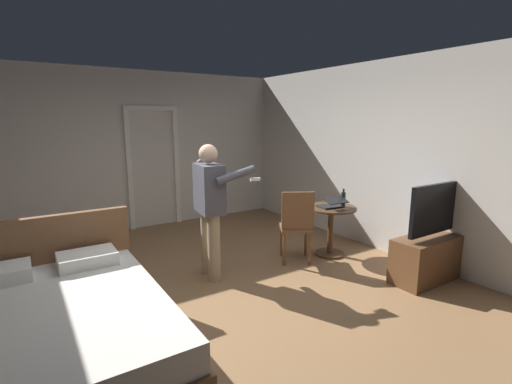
# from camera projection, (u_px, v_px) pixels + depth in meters

# --- Properties ---
(ground_plane) EXTENTS (7.02, 7.02, 0.00)m
(ground_plane) POSITION_uv_depth(u_px,v_px,m) (225.00, 298.00, 4.01)
(ground_plane) COLOR olive
(wall_back) EXTENTS (5.55, 0.12, 2.72)m
(wall_back) POSITION_uv_depth(u_px,v_px,m) (135.00, 151.00, 6.42)
(wall_back) COLOR beige
(wall_back) RESTS_ON ground_plane
(wall_right) EXTENTS (0.12, 6.62, 2.72)m
(wall_right) POSITION_uv_depth(u_px,v_px,m) (394.00, 158.00, 5.20)
(wall_right) COLOR beige
(wall_right) RESTS_ON ground_plane
(doorway_frame) EXTENTS (0.93, 0.08, 2.13)m
(doorway_frame) POSITION_uv_depth(u_px,v_px,m) (153.00, 158.00, 6.54)
(doorway_frame) COLOR white
(doorway_frame) RESTS_ON ground_plane
(bed) EXTENTS (1.58, 2.07, 1.02)m
(bed) POSITION_uv_depth(u_px,v_px,m) (56.00, 335.00, 2.79)
(bed) COLOR brown
(bed) RESTS_ON ground_plane
(tv_flatscreen) EXTENTS (1.15, 0.40, 1.18)m
(tv_flatscreen) POSITION_uv_depth(u_px,v_px,m) (433.00, 251.00, 4.46)
(tv_flatscreen) COLOR brown
(tv_flatscreen) RESTS_ON ground_plane
(side_table) EXTENTS (0.69, 0.69, 0.70)m
(side_table) POSITION_uv_depth(u_px,v_px,m) (331.00, 222.00, 5.21)
(side_table) COLOR #4C331E
(side_table) RESTS_ON ground_plane
(laptop) EXTENTS (0.36, 0.36, 0.16)m
(laptop) POSITION_uv_depth(u_px,v_px,m) (332.00, 204.00, 5.10)
(laptop) COLOR black
(laptop) RESTS_ON side_table
(bottle_on_table) EXTENTS (0.06, 0.06, 0.26)m
(bottle_on_table) POSITION_uv_depth(u_px,v_px,m) (343.00, 199.00, 5.16)
(bottle_on_table) COLOR #262926
(bottle_on_table) RESTS_ON side_table
(wooden_chair) EXTENTS (0.58, 0.58, 0.99)m
(wooden_chair) POSITION_uv_depth(u_px,v_px,m) (297.00, 224.00, 4.91)
(wooden_chair) COLOR brown
(wooden_chair) RESTS_ON ground_plane
(person_blue_shirt) EXTENTS (0.65, 0.66, 1.62)m
(person_blue_shirt) POSITION_uv_depth(u_px,v_px,m) (210.00, 202.00, 4.39)
(person_blue_shirt) COLOR tan
(person_blue_shirt) RESTS_ON ground_plane
(suitcase_dark) EXTENTS (0.53, 0.37, 0.44)m
(suitcase_dark) POSITION_uv_depth(u_px,v_px,m) (101.00, 247.00, 4.97)
(suitcase_dark) COLOR #4C1919
(suitcase_dark) RESTS_ON ground_plane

